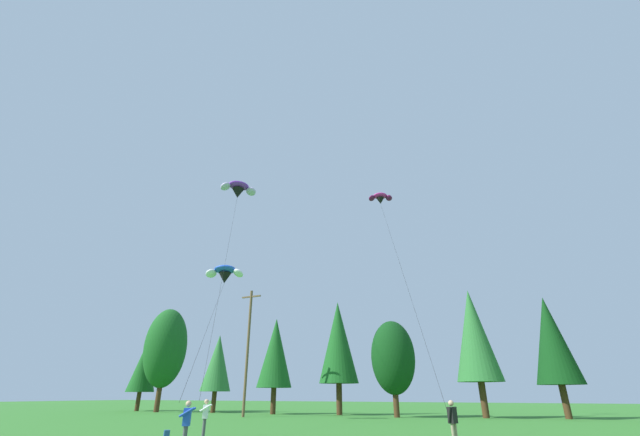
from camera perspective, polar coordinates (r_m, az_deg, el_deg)
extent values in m
cylinder|color=#472D19|center=(59.34, -24.41, -22.61)|extent=(0.52, 0.52, 2.16)
cone|color=#19561E|center=(59.43, -23.70, -18.66)|extent=(3.42, 3.42, 6.14)
cylinder|color=#472D19|center=(54.75, -21.98, -22.61)|extent=(0.59, 0.59, 2.96)
ellipsoid|color=#19561E|center=(55.00, -21.05, -16.74)|extent=(4.98, 4.98, 9.25)
cylinder|color=#472D19|center=(51.31, -14.85, -23.91)|extent=(0.52, 0.52, 2.19)
cone|color=#2D7033|center=(51.41, -14.33, -19.23)|extent=(3.45, 3.45, 6.24)
cylinder|color=#472D19|center=(46.49, -6.64, -24.36)|extent=(0.55, 0.55, 2.53)
cone|color=#19561E|center=(46.68, -6.35, -18.37)|extent=(3.74, 3.74, 7.21)
cylinder|color=#472D19|center=(44.63, 2.74, -24.25)|extent=(0.59, 0.59, 2.93)
cone|color=#19561E|center=(44.92, 2.60, -17.06)|extent=(4.08, 4.08, 8.33)
cylinder|color=#472D19|center=(40.55, 10.76, -24.54)|extent=(0.52, 0.52, 2.11)
ellipsoid|color=#0F3D14|center=(40.67, 10.30, -18.82)|extent=(4.08, 4.08, 6.62)
cylinder|color=#472D19|center=(41.52, 22.20, -22.75)|extent=(0.59, 0.59, 2.92)
cone|color=#2D7033|center=(41.84, 20.99, -15.11)|extent=(4.07, 4.07, 8.32)
cylinder|color=#472D19|center=(42.88, 31.46, -21.32)|extent=(0.57, 0.57, 2.66)
cone|color=#0F3D14|center=(43.12, 29.99, -14.65)|extent=(3.85, 3.85, 7.57)
cylinder|color=brown|center=(41.45, -10.23, -17.97)|extent=(0.26, 0.26, 11.60)
cube|color=brown|center=(42.26, -9.72, -10.94)|extent=(2.20, 0.14, 0.14)
cylinder|color=#4C4C51|center=(22.18, -16.18, -26.75)|extent=(0.18, 0.18, 0.84)
cylinder|color=#4C4C51|center=(22.38, -16.12, -26.72)|extent=(0.18, 0.18, 0.84)
cube|color=white|center=(22.24, -15.92, -24.89)|extent=(0.41, 0.45, 0.60)
sphere|color=tan|center=(22.23, -15.79, -23.77)|extent=(0.22, 0.22, 0.22)
cylinder|color=white|center=(22.00, -15.94, -24.49)|extent=(0.48, 0.36, 0.35)
cylinder|color=white|center=(22.48, -15.81, -24.47)|extent=(0.48, 0.36, 0.35)
cube|color=blue|center=(17.38, -18.34, -25.20)|extent=(0.41, 0.45, 0.60)
sphere|color=tan|center=(17.36, -18.13, -23.76)|extent=(0.22, 0.22, 0.22)
cylinder|color=blue|center=(17.13, -18.40, -24.69)|extent=(0.49, 0.35, 0.35)
cylinder|color=blue|center=(17.61, -18.13, -24.66)|extent=(0.49, 0.35, 0.35)
cylinder|color=gray|center=(18.73, 18.41, -27.23)|extent=(0.17, 0.17, 0.84)
cylinder|color=gray|center=(18.90, 18.72, -27.15)|extent=(0.17, 0.17, 0.84)
cube|color=black|center=(18.77, 18.26, -25.01)|extent=(0.35, 0.44, 0.60)
sphere|color=tan|center=(18.76, 18.07, -23.68)|extent=(0.22, 0.22, 0.22)
cylinder|color=black|center=(18.56, 17.87, -25.00)|extent=(0.22, 0.15, 0.57)
cylinder|color=black|center=(18.98, 18.62, -24.87)|extent=(0.22, 0.15, 0.57)
ellipsoid|color=purple|center=(41.80, -11.46, 4.50)|extent=(2.45, 2.52, 0.87)
ellipsoid|color=silver|center=(41.89, -9.77, 3.73)|extent=(1.56, 1.59, 1.09)
ellipsoid|color=silver|center=(41.41, -13.26, 4.38)|extent=(1.62, 1.58, 1.09)
cone|color=black|center=(41.55, -11.60, 3.44)|extent=(1.66, 1.66, 1.01)
cylinder|color=black|center=(31.01, -13.34, -6.36)|extent=(8.44, 12.34, 18.41)
ellipsoid|color=blue|center=(37.05, -13.32, -7.13)|extent=(2.32, 2.02, 0.88)
ellipsoid|color=white|center=(36.64, -11.52, -7.67)|extent=(1.42, 1.46, 1.07)
ellipsoid|color=white|center=(37.32, -15.18, -7.60)|extent=(1.32, 1.41, 1.07)
cone|color=black|center=(36.98, -13.37, -8.30)|extent=(1.42, 1.42, 0.94)
cylinder|color=black|center=(26.92, -15.24, -13.65)|extent=(10.53, 15.14, 9.26)
ellipsoid|color=#D12893|center=(44.55, 8.54, 3.12)|extent=(1.75, 1.52, 0.74)
ellipsoid|color=#66144C|center=(44.56, 9.74, 2.82)|extent=(1.06, 1.08, 0.87)
ellipsoid|color=#66144C|center=(44.33, 7.37, 2.81)|extent=(0.97, 1.06, 0.87)
cone|color=black|center=(44.38, 8.57, 2.41)|extent=(1.09, 1.09, 0.71)
cylinder|color=black|center=(30.74, 11.13, -5.98)|extent=(7.70, 19.92, 19.71)
cube|color=#234C89|center=(22.05, -20.94, -26.80)|extent=(0.40, 0.39, 0.40)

